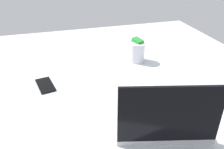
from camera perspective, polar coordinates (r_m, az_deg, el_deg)
name	(u,v)px	position (r cm, az deg, el deg)	size (l,w,h in cm)	color
bed_mattress	(98,83)	(133.65, -3.44, -2.01)	(180.00, 140.00, 18.00)	#B7BCC6
laptop	(162,119)	(88.61, 11.86, -10.33)	(37.58, 30.30, 23.00)	#B7BABC
snack_cup	(137,51)	(136.21, 5.95, 5.60)	(9.00, 9.86, 13.36)	silver
cell_phone	(45,85)	(117.71, -15.71, -2.47)	(6.80, 14.00, 0.80)	black
charger_cable	(146,94)	(108.15, 8.21, -4.66)	(17.00, 0.60, 0.60)	black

